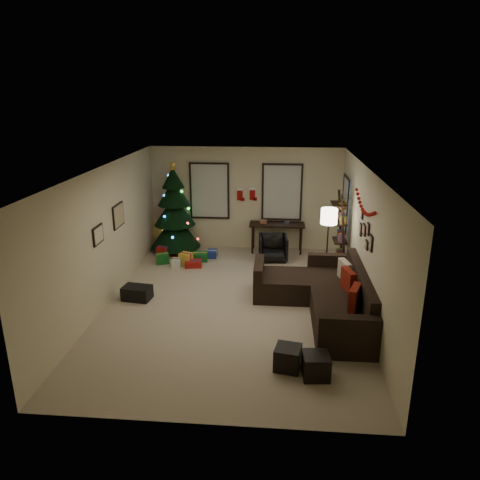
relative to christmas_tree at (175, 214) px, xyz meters
name	(u,v)px	position (x,y,z in m)	size (l,w,h in m)	color
floor	(232,304)	(1.83, -3.09, -1.00)	(7.00, 7.00, 0.00)	tan
ceiling	(232,169)	(1.83, -3.09, 1.70)	(7.00, 7.00, 0.00)	white
wall_back	(246,199)	(1.83, 0.41, 0.35)	(5.00, 5.00, 0.00)	beige
wall_front	(202,330)	(1.83, -6.59, 0.35)	(5.00, 5.00, 0.00)	beige
wall_left	(105,236)	(-0.67, -3.09, 0.35)	(7.00, 7.00, 0.00)	beige
wall_right	(365,243)	(4.33, -3.09, 0.35)	(7.00, 7.00, 0.00)	beige
window_back_left	(210,191)	(0.88, 0.38, 0.55)	(1.05, 0.06, 1.50)	#728CB2
window_back_right	(282,192)	(2.78, 0.38, 0.55)	(1.05, 0.06, 1.50)	#728CB2
window_right_wall	(346,203)	(4.30, -0.54, 0.50)	(0.06, 0.90, 1.30)	#728CB2
christmas_tree	(175,214)	(0.00, 0.00, 0.00)	(1.30, 1.30, 2.43)	black
presents	(185,258)	(0.41, -0.86, -0.89)	(1.50, 1.01, 0.30)	maroon
sofa	(325,297)	(3.63, -3.25, -0.70)	(2.12, 3.06, 0.93)	black
pillow_red_a	(354,300)	(4.04, -4.06, -0.36)	(0.13, 0.48, 0.48)	maroon
pillow_red_b	(348,282)	(4.04, -3.28, -0.36)	(0.13, 0.47, 0.47)	maroon
pillow_cream	(344,272)	(4.04, -2.75, -0.37)	(0.13, 0.44, 0.44)	beige
ottoman_near	(288,358)	(2.89, -5.25, -0.82)	(0.38, 0.38, 0.36)	black
ottoman_far	(316,366)	(3.30, -5.43, -0.82)	(0.39, 0.39, 0.37)	black
desk	(277,227)	(2.67, 0.13, -0.32)	(1.43, 0.51, 0.77)	black
desk_chair	(273,248)	(2.59, -0.52, -0.68)	(0.63, 0.59, 0.65)	black
bookshelf	(341,235)	(4.13, -1.29, -0.07)	(0.30, 0.57, 1.93)	black
potted_plant	(344,199)	(4.13, -1.37, 0.79)	(0.42, 0.36, 0.46)	#4C4C4C
floor_lamp	(329,221)	(3.78, -1.80, 0.40)	(0.35, 0.35, 1.68)	black
art_map	(118,216)	(-0.65, -2.33, 0.56)	(0.04, 0.60, 0.50)	black
art_abstract	(98,235)	(-0.65, -3.47, 0.49)	(0.04, 0.45, 0.35)	black
gallery	(366,233)	(4.31, -3.16, 0.57)	(0.03, 1.25, 0.54)	black
garland	(364,205)	(4.28, -2.95, 1.03)	(0.08, 1.90, 0.30)	#A5140C
stocking_left	(240,194)	(1.68, 0.38, 0.49)	(0.20, 0.05, 0.36)	#990F0C
stocking_right	(253,193)	(2.01, 0.38, 0.50)	(0.20, 0.05, 0.36)	#990F0C
storage_bin	(137,293)	(-0.13, -3.05, -0.86)	(0.56, 0.37, 0.28)	black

